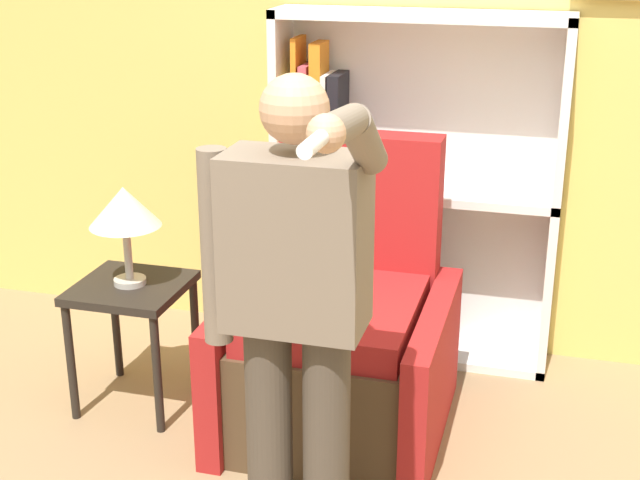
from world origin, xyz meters
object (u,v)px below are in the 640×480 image
(person_standing, at_px, (295,303))
(side_table, at_px, (132,304))
(bookcase, at_px, (382,198))
(armchair, at_px, (342,340))
(table_lamp, at_px, (124,210))

(person_standing, relative_size, side_table, 2.86)
(bookcase, xyz_separation_m, person_standing, (0.06, -1.58, 0.15))
(armchair, bearing_deg, table_lamp, -173.23)
(bookcase, bearing_deg, table_lamp, -137.84)
(bookcase, bearing_deg, side_table, -137.84)
(person_standing, height_order, table_lamp, person_standing)
(person_standing, distance_m, side_table, 1.31)
(side_table, relative_size, table_lamp, 1.32)
(bookcase, height_order, armchair, bookcase)
(armchair, height_order, side_table, armchair)
(bookcase, height_order, person_standing, bookcase)
(bookcase, distance_m, armchair, 0.82)
(armchair, relative_size, person_standing, 0.73)
(side_table, height_order, table_lamp, table_lamp)
(armchair, xyz_separation_m, person_standing, (0.07, -0.87, 0.55))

